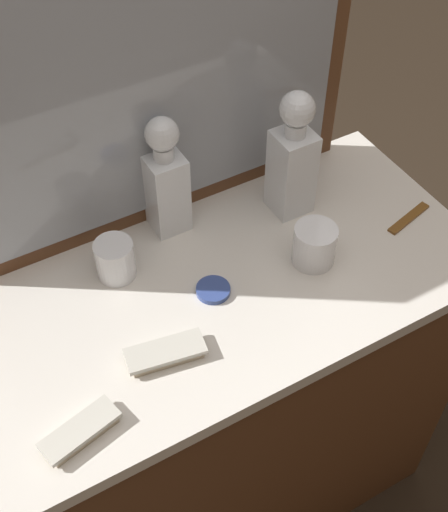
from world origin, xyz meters
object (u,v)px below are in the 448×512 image
crystal_decanter_rear (166,185)px  porcelain_dish (213,290)px  crystal_tumbler_center (115,261)px  tortoiseshell_comb (409,218)px  crystal_tumbler_rear (314,246)px  crystal_decanter_far_left (292,165)px  silver_brush_left (166,353)px  silver_brush_center (80,432)px

crystal_decanter_rear → porcelain_dish: crystal_decanter_rear is taller
crystal_tumbler_center → tortoiseshell_comb: crystal_tumbler_center is taller
porcelain_dish → crystal_tumbler_rear: bearing=-6.5°
crystal_tumbler_center → crystal_decanter_far_left: bearing=-0.7°
silver_brush_left → porcelain_dish: bearing=31.6°
crystal_decanter_far_left → crystal_tumbler_center: (-0.42, 0.01, -0.08)m
crystal_tumbler_rear → silver_brush_center: 0.59m
crystal_tumbler_rear → tortoiseshell_comb: (0.25, -0.01, -0.04)m
silver_brush_center → silver_brush_left: same height
crystal_decanter_far_left → crystal_decanter_rear: 0.27m
crystal_decanter_far_left → crystal_decanter_rear: bearing=162.7°
crystal_tumbler_rear → porcelain_dish: crystal_tumbler_rear is taller
crystal_decanter_far_left → crystal_tumbler_rear: crystal_decanter_far_left is taller
crystal_decanter_rear → silver_brush_center: (-0.36, -0.38, -0.10)m
silver_brush_center → crystal_tumbler_center: bearing=56.8°
crystal_tumbler_rear → crystal_tumbler_center: crystal_tumbler_rear is taller
tortoiseshell_comb → crystal_decanter_rear: bearing=152.1°
crystal_tumbler_rear → crystal_tumbler_center: size_ratio=1.06×
crystal_decanter_rear → tortoiseshell_comb: bearing=-27.9°
crystal_tumbler_rear → silver_brush_left: crystal_tumbler_rear is taller
crystal_decanter_far_left → porcelain_dish: crystal_decanter_far_left is taller
crystal_tumbler_center → silver_brush_center: 0.37m
crystal_tumbler_rear → silver_brush_left: (-0.38, -0.07, -0.03)m
crystal_tumbler_rear → porcelain_dish: size_ratio=1.29×
porcelain_dish → crystal_decanter_far_left: bearing=26.8°
silver_brush_left → crystal_tumbler_rear: bearing=10.3°
crystal_decanter_rear → silver_brush_center: crystal_decanter_rear is taller
crystal_tumbler_rear → silver_brush_center: crystal_tumbler_rear is taller
crystal_decanter_rear → crystal_tumbler_center: bearing=-154.3°
silver_brush_center → tortoiseshell_comb: 0.84m
crystal_decanter_far_left → crystal_decanter_rear: (-0.26, 0.08, -0.01)m
silver_brush_left → porcelain_dish: size_ratio=2.24×
crystal_decanter_far_left → tortoiseshell_comb: size_ratio=2.34×
tortoiseshell_comb → silver_brush_left: bearing=-174.3°
porcelain_dish → tortoiseshell_comb: 0.48m
crystal_tumbler_rear → silver_brush_center: bearing=-166.2°
crystal_decanter_far_left → silver_brush_left: bearing=-151.4°
crystal_decanter_rear → crystal_decanter_far_left: bearing=-17.3°
crystal_decanter_rear → crystal_tumbler_rear: 0.33m
silver_brush_center → tortoiseshell_comb: (0.83, 0.13, -0.01)m
crystal_decanter_far_left → silver_brush_center: size_ratio=2.03×
crystal_decanter_far_left → tortoiseshell_comb: crystal_decanter_far_left is taller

